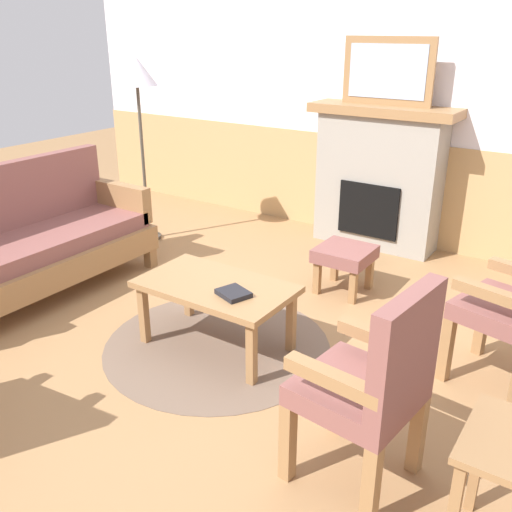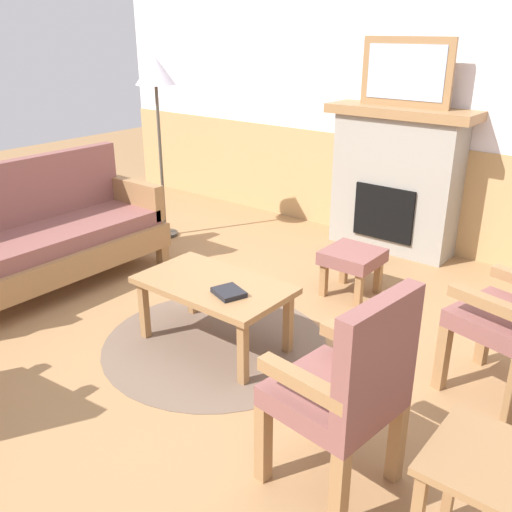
{
  "view_description": "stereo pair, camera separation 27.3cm",
  "coord_description": "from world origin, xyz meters",
  "px_view_note": "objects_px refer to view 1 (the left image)",
  "views": [
    {
      "loc": [
        1.87,
        -2.43,
        1.92
      ],
      "look_at": [
        0.0,
        0.35,
        0.55
      ],
      "focal_mm": 39.65,
      "sensor_mm": 36.0,
      "label": 1
    },
    {
      "loc": [
        2.09,
        -2.27,
        1.92
      ],
      "look_at": [
        0.0,
        0.35,
        0.55
      ],
      "focal_mm": 39.65,
      "sensor_mm": 36.0,
      "label": 2
    }
  ],
  "objects_px": {
    "footstool": "(345,257)",
    "armchair_by_window_left": "(373,380)",
    "framed_picture": "(388,71)",
    "couch": "(35,244)",
    "fireplace": "(379,176)",
    "coffee_table": "(216,292)",
    "book_on_table": "(233,293)",
    "floor_lamp_by_couch": "(137,83)"
  },
  "relations": [
    {
      "from": "fireplace",
      "to": "book_on_table",
      "type": "xyz_separation_m",
      "value": [
        0.08,
        -2.36,
        -0.2
      ]
    },
    {
      "from": "footstool",
      "to": "coffee_table",
      "type": "bearing_deg",
      "value": -104.83
    },
    {
      "from": "couch",
      "to": "coffee_table",
      "type": "bearing_deg",
      "value": 4.44
    },
    {
      "from": "footstool",
      "to": "couch",
      "type": "bearing_deg",
      "value": -145.72
    },
    {
      "from": "footstool",
      "to": "fireplace",
      "type": "bearing_deg",
      "value": 100.85
    },
    {
      "from": "framed_picture",
      "to": "book_on_table",
      "type": "relative_size",
      "value": 4.37
    },
    {
      "from": "fireplace",
      "to": "floor_lamp_by_couch",
      "type": "relative_size",
      "value": 0.77
    },
    {
      "from": "book_on_table",
      "to": "footstool",
      "type": "height_order",
      "value": "book_on_table"
    },
    {
      "from": "couch",
      "to": "armchair_by_window_left",
      "type": "distance_m",
      "value": 2.92
    },
    {
      "from": "floor_lamp_by_couch",
      "to": "book_on_table",
      "type": "bearing_deg",
      "value": -33.22
    },
    {
      "from": "fireplace",
      "to": "book_on_table",
      "type": "height_order",
      "value": "fireplace"
    },
    {
      "from": "book_on_table",
      "to": "framed_picture",
      "type": "bearing_deg",
      "value": 92.04
    },
    {
      "from": "fireplace",
      "to": "framed_picture",
      "type": "bearing_deg",
      "value": 90.0
    },
    {
      "from": "framed_picture",
      "to": "book_on_table",
      "type": "xyz_separation_m",
      "value": [
        0.08,
        -2.36,
        -1.1
      ]
    },
    {
      "from": "couch",
      "to": "armchair_by_window_left",
      "type": "xyz_separation_m",
      "value": [
        2.89,
        -0.43,
        0.14
      ]
    },
    {
      "from": "coffee_table",
      "to": "armchair_by_window_left",
      "type": "bearing_deg",
      "value": -23.66
    },
    {
      "from": "fireplace",
      "to": "footstool",
      "type": "relative_size",
      "value": 3.25
    },
    {
      "from": "fireplace",
      "to": "armchair_by_window_left",
      "type": "relative_size",
      "value": 1.33
    },
    {
      "from": "coffee_table",
      "to": "book_on_table",
      "type": "distance_m",
      "value": 0.21
    },
    {
      "from": "footstool",
      "to": "floor_lamp_by_couch",
      "type": "relative_size",
      "value": 0.24
    },
    {
      "from": "floor_lamp_by_couch",
      "to": "armchair_by_window_left",
      "type": "bearing_deg",
      "value": -30.18
    },
    {
      "from": "framed_picture",
      "to": "coffee_table",
      "type": "height_order",
      "value": "framed_picture"
    },
    {
      "from": "framed_picture",
      "to": "footstool",
      "type": "xyz_separation_m",
      "value": [
        0.21,
        -1.1,
        -1.28
      ]
    },
    {
      "from": "coffee_table",
      "to": "armchair_by_window_left",
      "type": "xyz_separation_m",
      "value": [
        1.27,
        -0.56,
        0.15
      ]
    },
    {
      "from": "footstool",
      "to": "armchair_by_window_left",
      "type": "xyz_separation_m",
      "value": [
        0.95,
        -1.75,
        0.25
      ]
    },
    {
      "from": "book_on_table",
      "to": "footstool",
      "type": "bearing_deg",
      "value": 84.3
    },
    {
      "from": "couch",
      "to": "book_on_table",
      "type": "xyz_separation_m",
      "value": [
        1.81,
        0.05,
        0.06
      ]
    },
    {
      "from": "fireplace",
      "to": "floor_lamp_by_couch",
      "type": "distance_m",
      "value": 2.31
    },
    {
      "from": "fireplace",
      "to": "armchair_by_window_left",
      "type": "distance_m",
      "value": 3.08
    },
    {
      "from": "coffee_table",
      "to": "book_on_table",
      "type": "bearing_deg",
      "value": -20.65
    },
    {
      "from": "footstool",
      "to": "book_on_table",
      "type": "bearing_deg",
      "value": -95.7
    },
    {
      "from": "framed_picture",
      "to": "floor_lamp_by_couch",
      "type": "bearing_deg",
      "value": -150.12
    },
    {
      "from": "footstool",
      "to": "armchair_by_window_left",
      "type": "distance_m",
      "value": 2.01
    },
    {
      "from": "framed_picture",
      "to": "armchair_by_window_left",
      "type": "height_order",
      "value": "framed_picture"
    },
    {
      "from": "coffee_table",
      "to": "book_on_table",
      "type": "xyz_separation_m",
      "value": [
        0.19,
        -0.07,
        0.07
      ]
    },
    {
      "from": "framed_picture",
      "to": "couch",
      "type": "xyz_separation_m",
      "value": [
        -1.72,
        -2.42,
        -1.16
      ]
    },
    {
      "from": "framed_picture",
      "to": "floor_lamp_by_couch",
      "type": "xyz_separation_m",
      "value": [
        -1.88,
        -1.08,
        -0.11
      ]
    },
    {
      "from": "book_on_table",
      "to": "footstool",
      "type": "distance_m",
      "value": 1.28
    },
    {
      "from": "couch",
      "to": "armchair_by_window_left",
      "type": "bearing_deg",
      "value": -8.47
    },
    {
      "from": "framed_picture",
      "to": "couch",
      "type": "bearing_deg",
      "value": -125.53
    },
    {
      "from": "couch",
      "to": "coffee_table",
      "type": "relative_size",
      "value": 1.88
    },
    {
      "from": "armchair_by_window_left",
      "to": "framed_picture",
      "type": "bearing_deg",
      "value": 112.24
    }
  ]
}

